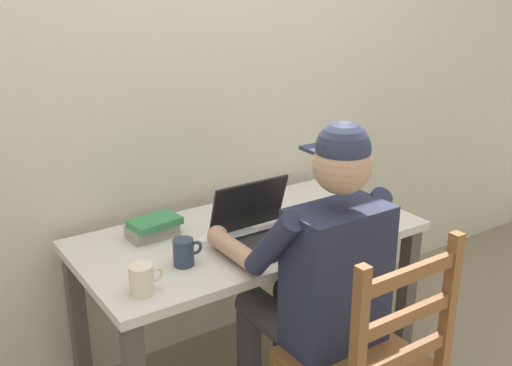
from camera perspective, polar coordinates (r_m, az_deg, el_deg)
back_wall at (r=2.62m, az=-5.96°, el=10.76°), size 6.00×0.04×2.60m
desk at (r=2.47m, az=-0.70°, el=-6.61°), size 1.37×0.69×0.70m
seated_person at (r=2.14m, az=5.70°, el=-8.45°), size 0.50×0.60×1.26m
laptop at (r=2.32m, az=0.53°, el=-4.38°), size 0.33×0.30×0.23m
computer_mouse at (r=2.43m, az=7.56°, el=-4.29°), size 0.06×0.10×0.03m
coffee_mug_white at (r=2.00m, az=-10.72°, el=-8.97°), size 0.12×0.08×0.10m
coffee_mug_dark at (r=2.16m, az=-6.81°, el=-6.52°), size 0.11×0.07×0.10m
book_stack_main at (r=2.40m, az=-9.70°, el=-4.16°), size 0.21×0.15×0.08m
paper_pile_near_laptop at (r=2.39m, az=-2.59°, el=-4.95°), size 0.26×0.24×0.01m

